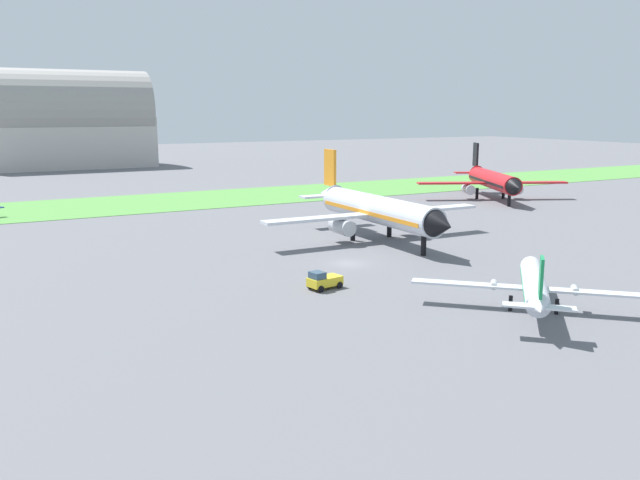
# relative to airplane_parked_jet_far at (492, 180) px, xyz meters

# --- Properties ---
(ground_plane) EXTENTS (600.00, 600.00, 0.00)m
(ground_plane) POSITION_rel_airplane_parked_jet_far_xyz_m (-56.71, -36.38, -4.03)
(ground_plane) COLOR slate
(grass_taxiway_strip) EXTENTS (360.00, 28.00, 0.08)m
(grass_taxiway_strip) POSITION_rel_airplane_parked_jet_far_xyz_m (-56.71, 28.78, -3.99)
(grass_taxiway_strip) COLOR #549342
(grass_taxiway_strip) RESTS_ON ground_plane
(airplane_parked_jet_far) EXTENTS (29.67, 29.54, 11.20)m
(airplane_parked_jet_far) POSITION_rel_airplane_parked_jet_far_xyz_m (0.00, 0.00, 0.00)
(airplane_parked_jet_far) COLOR red
(airplane_parked_jet_far) RESTS_ON ground_plane
(airplane_midfield_jet) EXTENTS (34.69, 33.98, 12.27)m
(airplane_midfield_jet) POSITION_rel_airplane_parked_jet_far_xyz_m (-45.76, -25.45, 0.39)
(airplane_midfield_jet) COLOR silver
(airplane_midfield_jet) RESTS_ON ground_plane
(airplane_foreground_turboprop) EXTENTS (17.36, 16.62, 6.78)m
(airplane_foreground_turboprop) POSITION_rel_airplane_parked_jet_far_xyz_m (-51.47, -60.95, -1.55)
(airplane_foreground_turboprop) COLOR silver
(airplane_foreground_turboprop) RESTS_ON ground_plane
(pushback_tug_near_gate) EXTENTS (3.86, 2.58, 1.95)m
(pushback_tug_near_gate) POSITION_rel_airplane_parked_jet_far_xyz_m (-65.01, -45.00, -3.12)
(pushback_tug_near_gate) COLOR yellow
(pushback_tug_near_gate) RESTS_ON ground_plane
(hangar_distant) EXTENTS (52.46, 25.52, 31.30)m
(hangar_distant) POSITION_rel_airplane_parked_jet_far_xyz_m (-66.54, 125.06, 10.64)
(hangar_distant) COLOR #BCB7B2
(hangar_distant) RESTS_ON ground_plane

